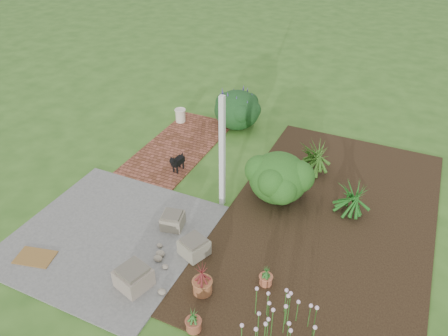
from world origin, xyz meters
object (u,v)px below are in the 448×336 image
at_px(stone_trough_near, 134,278).
at_px(cream_ceramic_urn, 180,115).
at_px(black_dog, 177,161).
at_px(evergreen_shrub, 279,177).

height_order(stone_trough_near, cream_ceramic_urn, cream_ceramic_urn).
bearing_deg(cream_ceramic_urn, black_dog, -62.11).
distance_m(black_dog, evergreen_shrub, 2.47).
xyz_separation_m(stone_trough_near, evergreen_shrub, (1.38, 3.36, 0.35)).
distance_m(black_dog, cream_ceramic_urn, 2.50).
relative_size(black_dog, evergreen_shrub, 0.41).
height_order(black_dog, cream_ceramic_urn, black_dog).
bearing_deg(stone_trough_near, cream_ceramic_urn, 112.09).
relative_size(cream_ceramic_urn, evergreen_shrub, 0.29).
xyz_separation_m(black_dog, evergreen_shrub, (2.45, 0.06, 0.26)).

